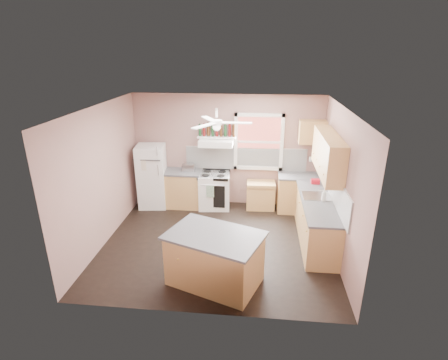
# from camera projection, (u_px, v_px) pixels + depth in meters

# --- Properties ---
(floor) EXTENTS (4.50, 4.50, 0.00)m
(floor) POSITION_uv_depth(u_px,v_px,m) (218.00, 243.00, 7.04)
(floor) COLOR black
(floor) RESTS_ON ground
(ceiling) EXTENTS (4.50, 4.50, 0.00)m
(ceiling) POSITION_uv_depth(u_px,v_px,m) (217.00, 108.00, 6.07)
(ceiling) COLOR white
(ceiling) RESTS_ON ground
(wall_back) EXTENTS (4.50, 0.05, 2.70)m
(wall_back) POSITION_uv_depth(u_px,v_px,m) (227.00, 151.00, 8.43)
(wall_back) COLOR #8D6860
(wall_back) RESTS_ON ground
(wall_right) EXTENTS (0.05, 4.00, 2.70)m
(wall_right) POSITION_uv_depth(u_px,v_px,m) (341.00, 185.00, 6.34)
(wall_right) COLOR #8D6860
(wall_right) RESTS_ON ground
(wall_left) EXTENTS (0.05, 4.00, 2.70)m
(wall_left) POSITION_uv_depth(u_px,v_px,m) (101.00, 176.00, 6.77)
(wall_left) COLOR #8D6860
(wall_left) RESTS_ON ground
(backsplash_back) EXTENTS (2.90, 0.03, 0.55)m
(backsplash_back) POSITION_uv_depth(u_px,v_px,m) (246.00, 159.00, 8.42)
(backsplash_back) COLOR white
(backsplash_back) RESTS_ON wall_back
(backsplash_right) EXTENTS (0.03, 2.60, 0.55)m
(backsplash_right) POSITION_uv_depth(u_px,v_px,m) (335.00, 188.00, 6.68)
(backsplash_right) COLOR white
(backsplash_right) RESTS_ON wall_right
(window_view) EXTENTS (1.00, 0.02, 1.20)m
(window_view) POSITION_uv_depth(u_px,v_px,m) (259.00, 142.00, 8.23)
(window_view) COLOR maroon
(window_view) RESTS_ON wall_back
(window_frame) EXTENTS (1.16, 0.07, 1.36)m
(window_frame) POSITION_uv_depth(u_px,v_px,m) (259.00, 142.00, 8.21)
(window_frame) COLOR white
(window_frame) RESTS_ON wall_back
(refrigerator) EXTENTS (0.72, 0.70, 1.53)m
(refrigerator) POSITION_uv_depth(u_px,v_px,m) (152.00, 176.00, 8.44)
(refrigerator) COLOR white
(refrigerator) RESTS_ON floor
(base_cabinet_left) EXTENTS (0.90, 0.60, 0.86)m
(base_cabinet_left) POSITION_uv_depth(u_px,v_px,m) (183.00, 189.00, 8.56)
(base_cabinet_left) COLOR tan
(base_cabinet_left) RESTS_ON floor
(counter_left) EXTENTS (0.92, 0.62, 0.04)m
(counter_left) POSITION_uv_depth(u_px,v_px,m) (182.00, 172.00, 8.40)
(counter_left) COLOR #4A4A4D
(counter_left) RESTS_ON base_cabinet_left
(toaster) EXTENTS (0.29, 0.17, 0.18)m
(toaster) POSITION_uv_depth(u_px,v_px,m) (188.00, 168.00, 8.36)
(toaster) COLOR silver
(toaster) RESTS_ON counter_left
(stove) EXTENTS (0.79, 0.71, 0.86)m
(stove) POSITION_uv_depth(u_px,v_px,m) (214.00, 190.00, 8.49)
(stove) COLOR white
(stove) RESTS_ON floor
(range_hood) EXTENTS (0.78, 0.50, 0.14)m
(range_hood) POSITION_uv_depth(u_px,v_px,m) (216.00, 142.00, 8.10)
(range_hood) COLOR white
(range_hood) RESTS_ON wall_back
(bottle_shelf) EXTENTS (0.90, 0.26, 0.03)m
(bottle_shelf) POSITION_uv_depth(u_px,v_px,m) (217.00, 137.00, 8.18)
(bottle_shelf) COLOR white
(bottle_shelf) RESTS_ON range_hood
(cart) EXTENTS (0.69, 0.47, 0.67)m
(cart) POSITION_uv_depth(u_px,v_px,m) (261.00, 195.00, 8.46)
(cart) COLOR tan
(cart) RESTS_ON floor
(base_cabinet_corner) EXTENTS (1.00, 0.60, 0.86)m
(base_cabinet_corner) POSITION_uv_depth(u_px,v_px,m) (299.00, 194.00, 8.29)
(base_cabinet_corner) COLOR tan
(base_cabinet_corner) RESTS_ON floor
(base_cabinet_right) EXTENTS (0.60, 2.20, 0.86)m
(base_cabinet_right) POSITION_uv_depth(u_px,v_px,m) (316.00, 222.00, 6.97)
(base_cabinet_right) COLOR tan
(base_cabinet_right) RESTS_ON floor
(counter_corner) EXTENTS (1.02, 0.62, 0.04)m
(counter_corner) POSITION_uv_depth(u_px,v_px,m) (300.00, 176.00, 8.13)
(counter_corner) COLOR #4A4A4D
(counter_corner) RESTS_ON base_cabinet_corner
(counter_right) EXTENTS (0.62, 2.22, 0.04)m
(counter_right) POSITION_uv_depth(u_px,v_px,m) (318.00, 201.00, 6.81)
(counter_right) COLOR #4A4A4D
(counter_right) RESTS_ON base_cabinet_right
(sink) EXTENTS (0.55, 0.45, 0.03)m
(sink) POSITION_uv_depth(u_px,v_px,m) (316.00, 196.00, 6.99)
(sink) COLOR silver
(sink) RESTS_ON counter_right
(faucet) EXTENTS (0.03, 0.03, 0.14)m
(faucet) POSITION_uv_depth(u_px,v_px,m) (325.00, 193.00, 6.95)
(faucet) COLOR silver
(faucet) RESTS_ON sink
(upper_cabinet_right) EXTENTS (0.33, 1.80, 0.76)m
(upper_cabinet_right) POSITION_uv_depth(u_px,v_px,m) (328.00, 154.00, 6.66)
(upper_cabinet_right) COLOR tan
(upper_cabinet_right) RESTS_ON wall_right
(upper_cabinet_corner) EXTENTS (0.60, 0.33, 0.52)m
(upper_cabinet_corner) POSITION_uv_depth(u_px,v_px,m) (312.00, 132.00, 7.87)
(upper_cabinet_corner) COLOR tan
(upper_cabinet_corner) RESTS_ON wall_back
(paper_towel) EXTENTS (0.26, 0.12, 0.12)m
(paper_towel) POSITION_uv_depth(u_px,v_px,m) (315.00, 159.00, 8.12)
(paper_towel) COLOR white
(paper_towel) RESTS_ON wall_back
(island) EXTENTS (1.64, 1.34, 0.86)m
(island) POSITION_uv_depth(u_px,v_px,m) (215.00, 260.00, 5.73)
(island) COLOR tan
(island) RESTS_ON floor
(island_top) EXTENTS (1.75, 1.44, 0.04)m
(island_top) POSITION_uv_depth(u_px,v_px,m) (215.00, 236.00, 5.57)
(island_top) COLOR #4A4A4D
(island_top) RESTS_ON island
(ceiling_fan_hub) EXTENTS (0.20, 0.20, 0.08)m
(ceiling_fan_hub) POSITION_uv_depth(u_px,v_px,m) (217.00, 122.00, 6.16)
(ceiling_fan_hub) COLOR white
(ceiling_fan_hub) RESTS_ON ceiling
(soap_bottle) EXTENTS (0.13, 0.13, 0.26)m
(soap_bottle) POSITION_uv_depth(u_px,v_px,m) (324.00, 195.00, 6.72)
(soap_bottle) COLOR silver
(soap_bottle) RESTS_ON counter_right
(red_caddy) EXTENTS (0.18, 0.12, 0.10)m
(red_caddy) POSITION_uv_depth(u_px,v_px,m) (315.00, 181.00, 7.62)
(red_caddy) COLOR #B70F1D
(red_caddy) RESTS_ON counter_right
(wine_bottles) EXTENTS (0.86, 0.06, 0.31)m
(wine_bottles) POSITION_uv_depth(u_px,v_px,m) (217.00, 130.00, 8.12)
(wine_bottles) COLOR #143819
(wine_bottles) RESTS_ON bottle_shelf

